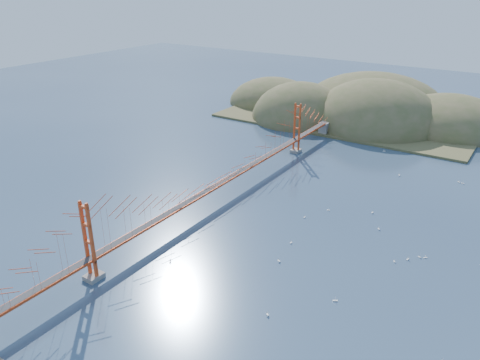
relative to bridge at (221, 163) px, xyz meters
The scene contains 20 objects.
ground 7.01m from the bridge, 90.00° to the right, with size 320.00×320.00×0.00m, color #304560.
bridge is the anchor object (origin of this frame).
far_headlands 68.73m from the bridge, 88.14° to the left, with size 84.00×58.00×25.00m.
sailboat_9 37.22m from the bridge, ahead, with size 0.63×0.63×0.66m.
sailboat_1 33.96m from the bridge, ahead, with size 0.53×0.53×0.56m.
sailboat_2 36.49m from the bridge, ahead, with size 0.52×0.52×0.58m.
sailboat_17 48.72m from the bridge, 41.42° to the left, with size 0.61×0.51×0.71m.
sailboat_7 48.35m from the bridge, 42.34° to the left, with size 0.64×0.64×0.69m.
sailboat_4 27.99m from the bridge, 20.96° to the left, with size 0.54×0.60×0.68m.
sailboat_16 29.32m from the bridge, ahead, with size 0.63×0.63×0.66m.
sailboat_10 23.23m from the bridge, 74.31° to the right, with size 0.56×0.56×0.62m.
sailboat_12 45.73m from the bridge, 67.67° to the left, with size 0.58×0.53×0.65m.
sailboat_3 20.76m from the bridge, 18.91° to the left, with size 0.55×0.54×0.62m.
sailboat_15 38.57m from the bridge, 49.93° to the left, with size 0.61×0.65×0.73m.
sailboat_6 34.06m from the bridge, 44.97° to the right, with size 0.68×0.68×0.71m.
sailboat_14 20.66m from the bridge, 21.30° to the right, with size 0.46×0.55×0.63m.
sailboat_0 17.68m from the bridge, ahead, with size 0.38×0.47×0.56m.
sailboat_5 35.28m from the bridge, ahead, with size 0.57×0.61×0.69m.
sailboat_13 34.47m from the bridge, 29.29° to the right, with size 0.69×0.69×0.74m.
sailboat_extra_0 23.83m from the bridge, 33.36° to the right, with size 0.66×0.66×0.71m.
Camera 1 is at (45.99, -63.37, 38.01)m, focal length 35.00 mm.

